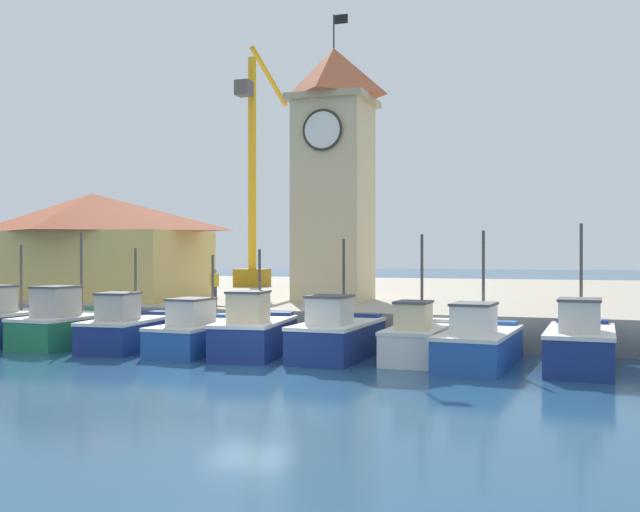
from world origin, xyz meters
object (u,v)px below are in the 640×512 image
object	(u,v)px
fishing_boat_right_inner	(418,339)
fishing_boat_far_right	(580,344)
fishing_boat_far_left	(9,324)
fishing_boat_left_inner	(128,329)
clock_tower	(334,167)
fishing_boat_left_outer	(69,325)
dock_worker_near_tower	(214,287)
fishing_boat_right_outer	(479,343)
fishing_boat_mid_right	(337,336)
warehouse_left	(92,244)
port_crane_near	(253,199)
fishing_boat_center	(254,333)
fishing_boat_mid_left	(203,333)

from	to	relation	value
fishing_boat_right_inner	fishing_boat_far_right	world-z (taller)	fishing_boat_far_right
fishing_boat_far_left	fishing_boat_left_inner	xyz separation A→B (m)	(5.30, 0.22, -0.08)
fishing_boat_right_inner	fishing_boat_far_right	size ratio (longest dim) A/B	0.89
fishing_boat_right_inner	clock_tower	world-z (taller)	clock_tower
fishing_boat_left_outer	dock_worker_near_tower	world-z (taller)	fishing_boat_left_outer
fishing_boat_far_left	fishing_boat_right_outer	world-z (taller)	fishing_boat_right_outer
fishing_boat_mid_right	dock_worker_near_tower	bearing A→B (deg)	148.22
warehouse_left	port_crane_near	xyz separation A→B (m)	(2.52, 14.58, 3.25)
fishing_boat_center	fishing_boat_mid_right	xyz separation A→B (m)	(2.94, 0.38, -0.03)
fishing_boat_mid_left	warehouse_left	size ratio (longest dim) A/B	0.47
fishing_boat_mid_right	warehouse_left	distance (m)	17.88
fishing_boat_mid_right	dock_worker_near_tower	world-z (taller)	fishing_boat_mid_right
fishing_boat_right_inner	fishing_boat_right_outer	size ratio (longest dim) A/B	0.82
fishing_boat_left_inner	dock_worker_near_tower	bearing A→B (deg)	73.34
warehouse_left	clock_tower	bearing A→B (deg)	7.79
port_crane_near	fishing_boat_far_left	bearing A→B (deg)	-90.85
port_crane_near	fishing_boat_right_inner	bearing A→B (deg)	-54.48
fishing_boat_left_inner	fishing_boat_mid_right	distance (m)	8.19
fishing_boat_left_inner	fishing_boat_center	bearing A→B (deg)	-1.18
fishing_boat_right_outer	clock_tower	xyz separation A→B (m)	(-8.04, 9.84, 7.02)
fishing_boat_left_outer	warehouse_left	world-z (taller)	warehouse_left
port_crane_near	fishing_boat_left_inner	bearing A→B (deg)	-77.75
fishing_boat_mid_left	fishing_boat_right_inner	bearing A→B (deg)	1.49
fishing_boat_center	port_crane_near	xyz separation A→B (m)	(-10.20, 22.92, 6.51)
fishing_boat_mid_left	fishing_boat_far_right	distance (m)	13.11
fishing_boat_right_inner	clock_tower	xyz separation A→B (m)	(-5.97, 9.40, 7.02)
fishing_boat_far_left	fishing_boat_left_outer	size ratio (longest dim) A/B	0.93
fishing_boat_center	clock_tower	xyz separation A→B (m)	(-0.27, 10.04, 6.94)
fishing_boat_left_inner	clock_tower	size ratio (longest dim) A/B	0.34
fishing_boat_right_inner	fishing_boat_left_inner	bearing A→B (deg)	-177.21
fishing_boat_mid_left	fishing_boat_center	distance (m)	2.30
fishing_boat_left_inner	fishing_boat_right_outer	distance (m)	13.02
fishing_boat_left_inner	clock_tower	bearing A→B (deg)	63.40
fishing_boat_left_inner	clock_tower	distance (m)	13.13
fishing_boat_left_outer	fishing_boat_right_inner	bearing A→B (deg)	1.26
fishing_boat_mid_right	fishing_boat_far_right	size ratio (longest dim) A/B	1.02
fishing_boat_left_inner	fishing_boat_mid_left	distance (m)	3.01
fishing_boat_center	warehouse_left	size ratio (longest dim) A/B	0.42
fishing_boat_right_outer	port_crane_near	world-z (taller)	port_crane_near
fishing_boat_left_outer	warehouse_left	size ratio (longest dim) A/B	0.45
fishing_boat_left_inner	fishing_boat_right_inner	world-z (taller)	fishing_boat_right_inner
fishing_boat_right_inner	warehouse_left	size ratio (longest dim) A/B	0.39
dock_worker_near_tower	fishing_boat_left_outer	bearing A→B (deg)	-133.96
fishing_boat_mid_right	warehouse_left	xyz separation A→B (m)	(-15.67, 7.96, 3.29)
fishing_boat_left_inner	dock_worker_near_tower	distance (m)	4.92
fishing_boat_right_inner	port_crane_near	xyz separation A→B (m)	(-15.90, 22.28, 6.59)
fishing_boat_mid_left	fishing_boat_right_outer	distance (m)	10.03
fishing_boat_mid_left	warehouse_left	bearing A→B (deg)	142.94
fishing_boat_left_outer	fishing_boat_right_outer	xyz separation A→B (m)	(15.79, -0.14, -0.08)
fishing_boat_right_inner	fishing_boat_far_right	distance (m)	5.16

